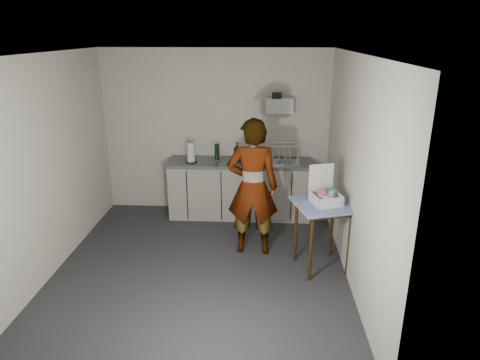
# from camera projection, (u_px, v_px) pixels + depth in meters

# --- Properties ---
(ground) EXTENTS (4.00, 4.00, 0.00)m
(ground) POSITION_uv_depth(u_px,v_px,m) (201.00, 268.00, 5.39)
(ground) COLOR #2D2C32
(ground) RESTS_ON ground
(wall_back) EXTENTS (3.60, 0.02, 2.60)m
(wall_back) POSITION_uv_depth(u_px,v_px,m) (216.00, 132.00, 6.83)
(wall_back) COLOR beige
(wall_back) RESTS_ON ground
(wall_right) EXTENTS (0.02, 4.00, 2.60)m
(wall_right) POSITION_uv_depth(u_px,v_px,m) (354.00, 173.00, 4.87)
(wall_right) COLOR beige
(wall_right) RESTS_ON ground
(wall_left) EXTENTS (0.02, 4.00, 2.60)m
(wall_left) POSITION_uv_depth(u_px,v_px,m) (47.00, 168.00, 5.05)
(wall_left) COLOR beige
(wall_left) RESTS_ON ground
(ceiling) EXTENTS (3.60, 4.00, 0.01)m
(ceiling) POSITION_uv_depth(u_px,v_px,m) (194.00, 54.00, 4.53)
(ceiling) COLOR silver
(ceiling) RESTS_ON wall_back
(kitchen_counter) EXTENTS (2.24, 0.62, 0.91)m
(kitchen_counter) POSITION_uv_depth(u_px,v_px,m) (240.00, 190.00, 6.83)
(kitchen_counter) COLOR black
(kitchen_counter) RESTS_ON ground
(wall_shelf) EXTENTS (0.42, 0.18, 0.37)m
(wall_shelf) POSITION_uv_depth(u_px,v_px,m) (279.00, 106.00, 6.57)
(wall_shelf) COLOR white
(wall_shelf) RESTS_ON ground
(side_table) EXTENTS (0.84, 0.84, 0.87)m
(side_table) POSITION_uv_depth(u_px,v_px,m) (323.00, 212.00, 5.18)
(side_table) COLOR #3A220D
(side_table) RESTS_ON ground
(standing_man) EXTENTS (0.68, 0.45, 1.83)m
(standing_man) POSITION_uv_depth(u_px,v_px,m) (252.00, 187.00, 5.53)
(standing_man) COLOR #B2A593
(standing_man) RESTS_ON ground
(soap_bottle) EXTENTS (0.16, 0.16, 0.30)m
(soap_bottle) POSITION_uv_depth(u_px,v_px,m) (237.00, 152.00, 6.62)
(soap_bottle) COLOR black
(soap_bottle) RESTS_ON kitchen_counter
(soda_can) EXTENTS (0.06, 0.06, 0.11)m
(soda_can) POSITION_uv_depth(u_px,v_px,m) (247.00, 158.00, 6.63)
(soda_can) COLOR red
(soda_can) RESTS_ON kitchen_counter
(dark_bottle) EXTENTS (0.07, 0.07, 0.25)m
(dark_bottle) POSITION_uv_depth(u_px,v_px,m) (217.00, 152.00, 6.72)
(dark_bottle) COLOR black
(dark_bottle) RESTS_ON kitchen_counter
(paper_towel) EXTENTS (0.18, 0.18, 0.32)m
(paper_towel) POSITION_uv_depth(u_px,v_px,m) (191.00, 153.00, 6.57)
(paper_towel) COLOR black
(paper_towel) RESTS_ON kitchen_counter
(dish_rack) EXTENTS (0.43, 0.32, 0.30)m
(dish_rack) POSITION_uv_depth(u_px,v_px,m) (285.00, 158.00, 6.57)
(dish_rack) COLOR silver
(dish_rack) RESTS_ON kitchen_counter
(bakery_box) EXTENTS (0.40, 0.41, 0.45)m
(bakery_box) POSITION_uv_depth(u_px,v_px,m) (325.00, 195.00, 5.12)
(bakery_box) COLOR white
(bakery_box) RESTS_ON side_table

